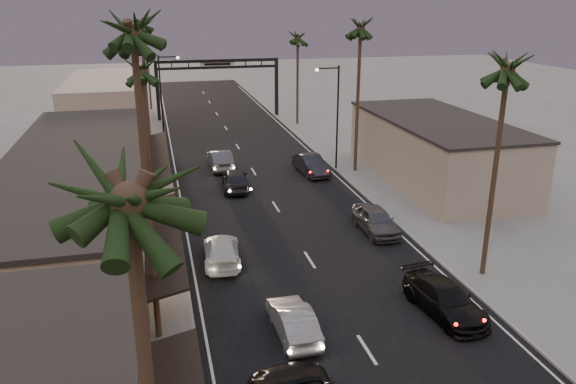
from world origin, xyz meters
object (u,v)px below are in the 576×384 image
palm_lb (132,22)px  palm_lc (141,64)px  palm_la (127,176)px  palm_far (144,22)px  streetlight_left (164,92)px  palm_rb (361,23)px  oncoming_silver (293,321)px  curbside_black (445,299)px  palm_ld (140,20)px  palm_ra (509,60)px  streetlight_right (335,109)px  palm_rc (298,34)px  arch (218,74)px

palm_lb → palm_lc: 14.30m
palm_la → palm_lb: bearing=90.0°
palm_la → palm_far: (0.30, 69.00, 0.00)m
streetlight_left → palm_lc: (-1.68, -22.00, 5.14)m
streetlight_left → palm_la: (-1.68, -49.00, 6.11)m
palm_rb → oncoming_silver: (-11.37, -23.15, -11.70)m
palm_far → curbside_black: size_ratio=2.55×
palm_lc → oncoming_silver: 18.94m
palm_ld → palm_ra: bearing=-61.0°
streetlight_left → palm_far: size_ratio=0.68×
palm_la → streetlight_right: bearing=66.7°
palm_la → palm_rc: (17.20, 55.00, -0.97)m
palm_la → oncoming_silver: bearing=63.8°
palm_lc → palm_ra: 20.99m
streetlight_left → palm_la: palm_la is taller
streetlight_left → palm_lb: bearing=-92.7°
streetlight_right → palm_far: (-15.22, 33.00, 6.11)m
oncoming_silver → curbside_black: size_ratio=0.84×
palm_far → oncoming_silver: 58.41m
palm_lc → palm_far: size_ratio=0.92×
arch → palm_lb: size_ratio=1.00×
streetlight_left → palm_rc: (15.52, 6.00, 5.14)m
palm_far → palm_lb: bearing=-90.3°
arch → palm_la: (-8.60, -61.00, 5.91)m
palm_la → palm_rc: palm_la is taller
palm_lb → palm_ld: (0.00, 33.00, -0.97)m
palm_lc → palm_lb: bearing=-90.0°
palm_far → palm_ra: bearing=-72.6°
arch → palm_ld: 18.61m
palm_lc → oncoming_silver: bearing=-69.0°
palm_la → palm_ld: bearing=90.0°
palm_la → palm_ra: size_ratio=1.00×
oncoming_silver → streetlight_right: bearing=-113.5°
palm_far → palm_rb: bearing=-63.6°
palm_la → palm_rb: (17.20, 35.00, 0.97)m
palm_lc → palm_far: (0.30, 42.00, 0.97)m
streetlight_right → palm_ra: size_ratio=0.68×
streetlight_right → curbside_black: size_ratio=1.74×
streetlight_left → curbside_black: 39.08m
streetlight_right → palm_lb: bearing=-124.0°
palm_rc → oncoming_silver: palm_rc is taller
palm_ld → palm_ra: palm_ld is taller
palm_ld → curbside_black: size_ratio=2.74×
streetlight_right → palm_ra: palm_ra is taller
streetlight_right → palm_ld: bearing=147.2°
oncoming_silver → curbside_black: curbside_black is taller
palm_rc → curbside_black: size_ratio=2.36×
curbside_black → streetlight_right: bearing=77.4°
palm_lb → palm_la: bearing=-90.0°
palm_far → oncoming_silver: (5.53, -57.15, -10.73)m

